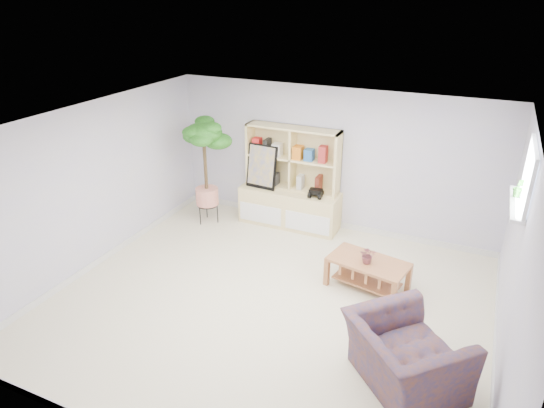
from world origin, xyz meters
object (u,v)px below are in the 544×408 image
at_px(armchair, 406,352).
at_px(coffee_table, 367,274).
at_px(storage_unit, 290,178).
at_px(floor_tree, 206,172).

bearing_deg(armchair, coffee_table, -18.62).
relative_size(storage_unit, coffee_table, 1.64).
height_order(storage_unit, armchair, storage_unit).
distance_m(storage_unit, coffee_table, 2.30).
bearing_deg(coffee_table, storage_unit, 152.74).
height_order(floor_tree, armchair, floor_tree).
bearing_deg(storage_unit, floor_tree, -160.02).
xyz_separation_m(floor_tree, armchair, (3.86, -2.47, -0.52)).
xyz_separation_m(coffee_table, floor_tree, (-3.08, 0.88, 0.72)).
bearing_deg(storage_unit, armchair, -49.72).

